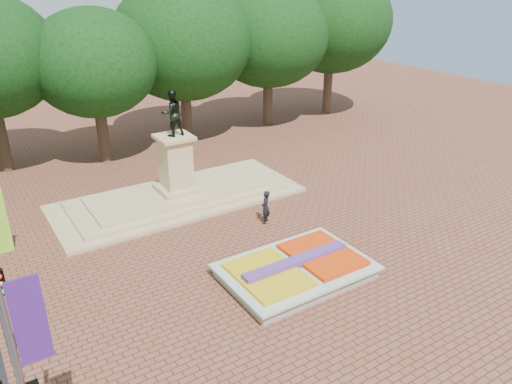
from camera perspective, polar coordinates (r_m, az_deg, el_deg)
The scene contains 5 objects.
ground at distance 22.98m, azimuth -0.50°, elevation -8.06°, with size 90.00×90.00×0.00m, color brown.
flower_bed at distance 21.89m, azimuth 4.63°, elevation -8.78°, with size 6.30×4.30×0.91m.
monument at distance 28.89m, azimuth -8.98°, elevation 0.69°, with size 14.00×6.00×6.40m.
tree_row_back at distance 37.14m, azimuth -12.78°, elevation 14.98°, with size 44.80×8.80×10.43m.
pedestrian at distance 25.97m, azimuth 1.10°, elevation -1.74°, with size 0.66×0.43×1.81m, color black.
Camera 1 is at (-10.31, -16.47, 12.27)m, focal length 35.00 mm.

